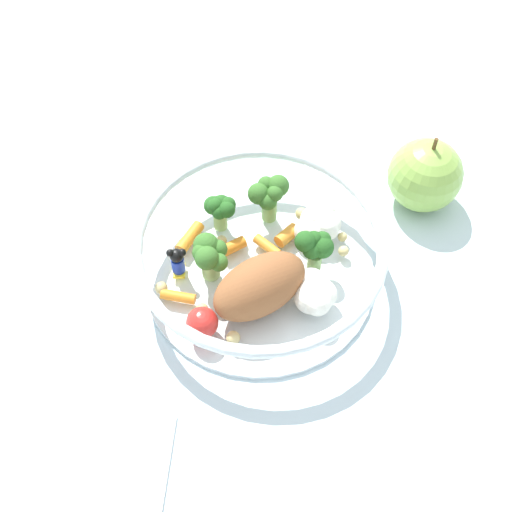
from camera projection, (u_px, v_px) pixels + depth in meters
name	position (u px, v px, depth m)	size (l,w,h in m)	color
ground_plane	(266.00, 289.00, 0.57)	(2.40, 2.40, 0.00)	silver
food_container	(263.00, 258.00, 0.55)	(0.22, 0.22, 0.06)	white
loose_apple	(425.00, 175.00, 0.60)	(0.07, 0.07, 0.08)	#8CB74C
folded_napkin	(85.00, 500.00, 0.46)	(0.14, 0.11, 0.01)	white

